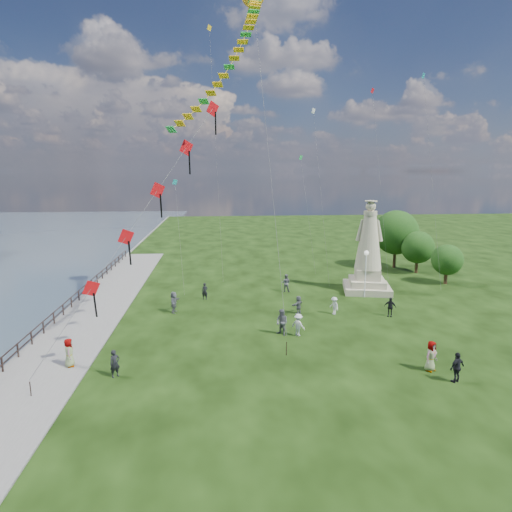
{
  "coord_description": "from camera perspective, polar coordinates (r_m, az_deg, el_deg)",
  "views": [
    {
      "loc": [
        -3.69,
        -22.24,
        11.53
      ],
      "look_at": [
        -1.0,
        8.0,
        5.5
      ],
      "focal_mm": 30.0,
      "sensor_mm": 36.0,
      "label": 1
    }
  ],
  "objects": [
    {
      "name": "red_kite_train",
      "position": [
        27.14,
        -13.32,
        7.65
      ],
      "size": [
        10.04,
        9.35,
        16.17
      ],
      "color": "black",
      "rests_on": "ground"
    },
    {
      "name": "person_4",
      "position": [
        27.64,
        22.3,
        -12.24
      ],
      "size": [
        1.05,
        0.92,
        1.83
      ],
      "primitive_type": "imported",
      "rotation": [
        0.0,
        0.0,
        0.53
      ],
      "color": "#595960",
      "rests_on": "ground"
    },
    {
      "name": "person_5",
      "position": [
        36.19,
        -10.89,
        -6.06
      ],
      "size": [
        0.97,
        1.76,
        1.79
      ],
      "primitive_type": "imported",
      "rotation": [
        0.0,
        0.0,
        1.41
      ],
      "color": "#595960",
      "rests_on": "ground"
    },
    {
      "name": "person_9",
      "position": [
        36.32,
        17.44,
        -6.49
      ],
      "size": [
        1.05,
        0.88,
        1.59
      ],
      "primitive_type": "imported",
      "rotation": [
        0.0,
        0.0,
        -0.51
      ],
      "color": "black",
      "rests_on": "ground"
    },
    {
      "name": "tree_row",
      "position": [
        52.83,
        19.48,
        2.16
      ],
      "size": [
        6.46,
        12.15,
        6.97
      ],
      "color": "#382314",
      "rests_on": "ground"
    },
    {
      "name": "person_7",
      "position": [
        41.72,
        4.01,
        -3.6
      ],
      "size": [
        0.97,
        0.77,
        1.74
      ],
      "primitive_type": "imported",
      "rotation": [
        0.0,
        0.0,
        2.81
      ],
      "color": "#595960",
      "rests_on": "ground"
    },
    {
      "name": "person_2",
      "position": [
        30.92,
        5.66,
        -9.11
      ],
      "size": [
        1.13,
        1.1,
        1.61
      ],
      "primitive_type": "imported",
      "rotation": [
        0.0,
        0.0,
        2.4
      ],
      "color": "silver",
      "rests_on": "ground"
    },
    {
      "name": "person_3",
      "position": [
        26.83,
        25.23,
        -13.29
      ],
      "size": [
        1.15,
        0.88,
        1.75
      ],
      "primitive_type": "imported",
      "rotation": [
        0.0,
        0.0,
        3.53
      ],
      "color": "black",
      "rests_on": "ground"
    },
    {
      "name": "person_0",
      "position": [
        26.28,
        -18.31,
        -13.45
      ],
      "size": [
        0.7,
        0.66,
        1.61
      ],
      "primitive_type": "imported",
      "rotation": [
        0.0,
        0.0,
        0.65
      ],
      "color": "black",
      "rests_on": "ground"
    },
    {
      "name": "person_6",
      "position": [
        39.4,
        -6.85,
        -4.69
      ],
      "size": [
        0.63,
        0.48,
        1.54
      ],
      "primitive_type": "imported",
      "rotation": [
        0.0,
        0.0,
        -0.21
      ],
      "color": "black",
      "rests_on": "ground"
    },
    {
      "name": "statue",
      "position": [
        42.66,
        14.73,
        -0.22
      ],
      "size": [
        5.19,
        5.19,
        8.82
      ],
      "rotation": [
        0.0,
        0.0,
        -0.23
      ],
      "color": "#B8AC8B",
      "rests_on": "ground"
    },
    {
      "name": "person_10",
      "position": [
        28.29,
        -23.64,
        -11.89
      ],
      "size": [
        0.72,
        0.95,
        1.74
      ],
      "primitive_type": "imported",
      "rotation": [
        0.0,
        0.0,
        1.82
      ],
      "color": "#595960",
      "rests_on": "ground"
    },
    {
      "name": "small_kites",
      "position": [
        47.01,
        6.5,
        14.88
      ],
      "size": [
        26.23,
        12.99,
        26.58
      ],
      "color": "teal",
      "rests_on": "ground"
    },
    {
      "name": "person_11",
      "position": [
        35.51,
        5.67,
        -6.48
      ],
      "size": [
        1.41,
        1.43,
        1.51
      ],
      "primitive_type": "imported",
      "rotation": [
        0.0,
        0.0,
        3.94
      ],
      "color": "#595960",
      "rests_on": "ground"
    },
    {
      "name": "lamppost",
      "position": [
        40.54,
        14.44,
        -1.02
      ],
      "size": [
        0.41,
        0.41,
        4.4
      ],
      "color": "silver",
      "rests_on": "ground"
    },
    {
      "name": "person_8",
      "position": [
        35.78,
        10.37,
        -6.52
      ],
      "size": [
        0.85,
        1.06,
        1.46
      ],
      "primitive_type": "imported",
      "rotation": [
        0.0,
        0.0,
        -1.12
      ],
      "color": "silver",
      "rests_on": "ground"
    },
    {
      "name": "waterfront",
      "position": [
        35.25,
        -24.19,
        -8.99
      ],
      "size": [
        200.0,
        200.0,
        1.51
      ],
      "color": "#33444C",
      "rests_on": "ground"
    },
    {
      "name": "person_1",
      "position": [
        30.87,
        3.48,
        -8.82
      ],
      "size": [
        1.05,
        1.07,
        1.91
      ],
      "primitive_type": "imported",
      "rotation": [
        0.0,
        0.0,
        -0.83
      ],
      "color": "#595960",
      "rests_on": "ground"
    }
  ]
}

